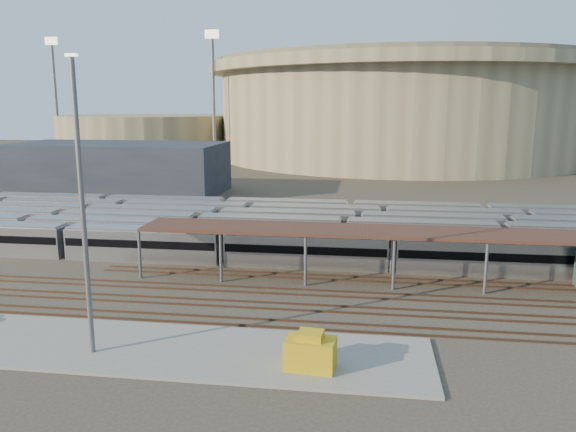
{
  "coord_description": "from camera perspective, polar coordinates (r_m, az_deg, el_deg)",
  "views": [
    {
      "loc": [
        14.97,
        -51.69,
        17.72
      ],
      "look_at": [
        5.88,
        12.0,
        4.84
      ],
      "focal_mm": 35.0,
      "sensor_mm": 36.0,
      "label": 1
    }
  ],
  "objects": [
    {
      "name": "floodlight_1",
      "position": [
        198.7,
        -22.55,
        11.32
      ],
      "size": [
        4.0,
        1.0,
        38.4
      ],
      "color": "slate",
      "rests_on": "ground"
    },
    {
      "name": "secondary_arena",
      "position": [
        196.84,
        -14.42,
        7.85
      ],
      "size": [
        56.0,
        56.0,
        14.0
      ],
      "primitive_type": "cylinder",
      "color": "gray",
      "rests_on": "ground"
    },
    {
      "name": "floodlight_3",
      "position": [
        213.18,
        1.42,
        12.1
      ],
      "size": [
        4.0,
        1.0,
        38.4
      ],
      "color": "slate",
      "rests_on": "ground"
    },
    {
      "name": "floodlight_0",
      "position": [
        167.85,
        -7.59,
        12.22
      ],
      "size": [
        4.0,
        1.0,
        38.4
      ],
      "color": "slate",
      "rests_on": "ground"
    },
    {
      "name": "yard_light_pole",
      "position": [
        40.84,
        -20.15,
        0.65
      ],
      "size": [
        0.81,
        0.36,
        20.73
      ],
      "color": "slate",
      "rests_on": "apron"
    },
    {
      "name": "yellow_equipment",
      "position": [
        38.84,
        2.29,
        -13.79
      ],
      "size": [
        3.52,
        2.4,
        2.08
      ],
      "primitive_type": "cube",
      "rotation": [
        0.0,
        0.0,
        -0.1
      ],
      "color": "#BE9811",
      "rests_on": "apron"
    },
    {
      "name": "ground",
      "position": [
        56.66,
        -7.68,
        -7.01
      ],
      "size": [
        420.0,
        420.0,
        0.0
      ],
      "primitive_type": "plane",
      "color": "#383026",
      "rests_on": "ground"
    },
    {
      "name": "subway_trains",
      "position": [
        74.63,
        -7.41,
        -1.09
      ],
      "size": [
        119.58,
        23.9,
        3.6
      ],
      "color": "silver",
      "rests_on": "ground"
    },
    {
      "name": "stadium",
      "position": [
        191.96,
        11.32,
        10.73
      ],
      "size": [
        124.0,
        124.0,
        32.5
      ],
      "color": "gray",
      "rests_on": "ground"
    },
    {
      "name": "apron",
      "position": [
        45.34,
        -19.22,
        -12.22
      ],
      "size": [
        50.0,
        9.0,
        0.2
      ],
      "primitive_type": "cube",
      "color": "gray",
      "rests_on": "ground"
    },
    {
      "name": "empty_tracks",
      "position": [
        52.11,
        -9.18,
        -8.61
      ],
      "size": [
        170.0,
        9.62,
        0.18
      ],
      "color": "#4C3323",
      "rests_on": "ground"
    },
    {
      "name": "inspection_shed",
      "position": [
        57.56,
        14.94,
        -1.85
      ],
      "size": [
        60.3,
        6.0,
        5.3
      ],
      "color": "slate",
      "rests_on": "ground"
    },
    {
      "name": "service_building",
      "position": [
        118.5,
        -16.93,
        4.67
      ],
      "size": [
        42.0,
        20.0,
        10.0
      ],
      "primitive_type": "cube",
      "color": "#1E232D",
      "rests_on": "ground"
    }
  ]
}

